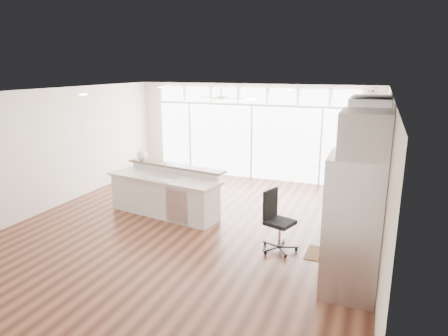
% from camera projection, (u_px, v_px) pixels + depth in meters
% --- Properties ---
extents(floor, '(7.00, 8.00, 0.02)m').
position_uv_depth(floor, '(194.00, 227.00, 8.12)').
color(floor, '#411F14').
rests_on(floor, ground).
extents(ceiling, '(7.00, 8.00, 0.02)m').
position_uv_depth(ceiling, '(191.00, 92.00, 7.45)').
color(ceiling, white).
rests_on(ceiling, wall_back).
extents(wall_back, '(7.00, 0.04, 2.70)m').
position_uv_depth(wall_back, '(253.00, 132.00, 11.40)').
color(wall_back, white).
rests_on(wall_back, floor).
extents(wall_front, '(7.00, 0.04, 2.70)m').
position_uv_depth(wall_front, '(27.00, 244.00, 4.17)').
color(wall_front, white).
rests_on(wall_front, floor).
extents(wall_left, '(0.04, 8.00, 2.70)m').
position_uv_depth(wall_left, '(52.00, 149.00, 9.01)').
color(wall_left, white).
rests_on(wall_left, floor).
extents(wall_right, '(0.04, 8.00, 2.70)m').
position_uv_depth(wall_right, '(385.00, 180.00, 6.56)').
color(wall_right, white).
rests_on(wall_right, floor).
extents(glass_wall, '(5.80, 0.06, 2.08)m').
position_uv_depth(glass_wall, '(252.00, 142.00, 11.42)').
color(glass_wall, silver).
rests_on(glass_wall, wall_back).
extents(transom_row, '(5.90, 0.06, 0.40)m').
position_uv_depth(transom_row, '(253.00, 95.00, 11.09)').
color(transom_row, silver).
rests_on(transom_row, wall_back).
extents(desk_window, '(0.04, 0.85, 0.85)m').
position_uv_depth(desk_window, '(383.00, 164.00, 6.80)').
color(desk_window, white).
rests_on(desk_window, wall_right).
extents(ceiling_fan, '(1.16, 1.16, 0.32)m').
position_uv_depth(ceiling_fan, '(221.00, 94.00, 10.21)').
color(ceiling_fan, white).
rests_on(ceiling_fan, ceiling).
extents(recessed_lights, '(3.40, 3.00, 0.02)m').
position_uv_depth(recessed_lights, '(196.00, 92.00, 7.64)').
color(recessed_lights, white).
rests_on(recessed_lights, ceiling).
extents(oven_cabinet, '(0.64, 1.20, 2.50)m').
position_uv_depth(oven_cabinet, '(367.00, 161.00, 8.33)').
color(oven_cabinet, silver).
rests_on(oven_cabinet, floor).
extents(desk_nook, '(0.72, 1.30, 0.76)m').
position_uv_depth(desk_nook, '(357.00, 225.00, 7.20)').
color(desk_nook, silver).
rests_on(desk_nook, floor).
extents(upper_cabinets, '(0.64, 1.30, 0.64)m').
position_uv_depth(upper_cabinets, '(369.00, 116.00, 6.70)').
color(upper_cabinets, silver).
rests_on(upper_cabinets, wall_right).
extents(refrigerator, '(0.76, 0.90, 2.00)m').
position_uv_depth(refrigerator, '(353.00, 226.00, 5.56)').
color(refrigerator, silver).
rests_on(refrigerator, floor).
extents(fridge_cabinet, '(0.64, 0.90, 0.60)m').
position_uv_depth(fridge_cabinet, '(365.00, 134.00, 5.22)').
color(fridge_cabinet, silver).
rests_on(fridge_cabinet, wall_right).
extents(framed_photos, '(0.06, 0.22, 0.80)m').
position_uv_depth(framed_photos, '(382.00, 164.00, 7.39)').
color(framed_photos, black).
rests_on(framed_photos, wall_right).
extents(kitchen_island, '(2.73, 1.40, 1.04)m').
position_uv_depth(kitchen_island, '(164.00, 192.00, 8.65)').
color(kitchen_island, silver).
rests_on(kitchen_island, floor).
extents(rug, '(0.83, 0.61, 0.01)m').
position_uv_depth(rug, '(330.00, 256.00, 6.85)').
color(rug, '#3A2612').
rests_on(rug, floor).
extents(office_chair, '(0.70, 0.67, 1.08)m').
position_uv_depth(office_chair, '(280.00, 222.00, 6.91)').
color(office_chair, black).
rests_on(office_chair, floor).
extents(fishbowl, '(0.27, 0.27, 0.23)m').
position_uv_depth(fishbowl, '(142.00, 155.00, 9.30)').
color(fishbowl, white).
rests_on(fishbowl, kitchen_island).
extents(monitor, '(0.11, 0.49, 0.40)m').
position_uv_depth(monitor, '(355.00, 194.00, 7.08)').
color(monitor, black).
rests_on(monitor, desk_nook).
extents(keyboard, '(0.14, 0.32, 0.02)m').
position_uv_depth(keyboard, '(345.00, 203.00, 7.19)').
color(keyboard, white).
rests_on(keyboard, desk_nook).
extents(potted_plant, '(0.27, 0.29, 0.21)m').
position_uv_depth(potted_plant, '(373.00, 95.00, 7.99)').
color(potted_plant, '#274E21').
rests_on(potted_plant, oven_cabinet).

